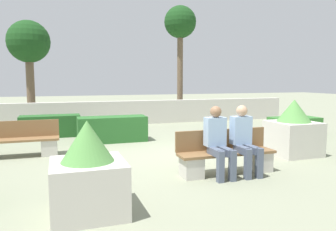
{
  "coord_description": "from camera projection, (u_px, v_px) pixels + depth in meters",
  "views": [
    {
      "loc": [
        -2.43,
        -7.27,
        1.81
      ],
      "look_at": [
        0.18,
        0.5,
        0.9
      ],
      "focal_mm": 35.0,
      "sensor_mm": 36.0,
      "label": 1
    }
  ],
  "objects": [
    {
      "name": "planter_corner_left",
      "position": [
        293.0,
        130.0,
        7.85
      ],
      "size": [
        1.03,
        1.03,
        1.33
      ],
      "color": "beige",
      "rests_on": "ground_plane"
    },
    {
      "name": "ground_plane",
      "position": [
        168.0,
        155.0,
        7.82
      ],
      "size": [
        60.0,
        60.0,
        0.0
      ],
      "primitive_type": "plane",
      "color": "gray"
    },
    {
      "name": "bench_left_side",
      "position": [
        17.0,
        143.0,
        7.63
      ],
      "size": [
        1.9,
        0.48,
        0.83
      ],
      "rotation": [
        0.0,
        0.0,
        0.05
      ],
      "color": "brown",
      "rests_on": "ground_plane"
    },
    {
      "name": "tree_center_left",
      "position": [
        180.0,
        26.0,
        15.05
      ],
      "size": [
        1.47,
        1.47,
        5.17
      ],
      "color": "brown",
      "rests_on": "ground_plane"
    },
    {
      "name": "hedge_block_far_left",
      "position": [
        112.0,
        129.0,
        9.51
      ],
      "size": [
        1.96,
        0.71,
        0.73
      ],
      "color": "#286028",
      "rests_on": "ground_plane"
    },
    {
      "name": "tree_leftmost",
      "position": [
        29.0,
        44.0,
        13.23
      ],
      "size": [
        1.7,
        1.7,
        4.18
      ],
      "color": "brown",
      "rests_on": "ground_plane"
    },
    {
      "name": "bench_front",
      "position": [
        226.0,
        157.0,
        6.31
      ],
      "size": [
        1.93,
        0.49,
        0.83
      ],
      "color": "brown",
      "rests_on": "ground_plane"
    },
    {
      "name": "hedge_block_near_left",
      "position": [
        294.0,
        126.0,
        10.68
      ],
      "size": [
        1.54,
        0.85,
        0.58
      ],
      "color": "#33702D",
      "rests_on": "ground_plane"
    },
    {
      "name": "perimeter_wall",
      "position": [
        123.0,
        113.0,
        13.09
      ],
      "size": [
        14.64,
        0.3,
        0.95
      ],
      "color": "beige",
      "rests_on": "ground_plane"
    },
    {
      "name": "planter_corner_right",
      "position": [
        88.0,
        174.0,
        4.38
      ],
      "size": [
        0.97,
        0.97,
        1.27
      ],
      "color": "beige",
      "rests_on": "ground_plane"
    },
    {
      "name": "person_seated_man",
      "position": [
        218.0,
        138.0,
        6.05
      ],
      "size": [
        0.38,
        0.64,
        1.31
      ],
      "color": "#515B70",
      "rests_on": "ground_plane"
    },
    {
      "name": "person_seated_woman",
      "position": [
        244.0,
        137.0,
        6.23
      ],
      "size": [
        0.38,
        0.64,
        1.32
      ],
      "color": "#515B70",
      "rests_on": "ground_plane"
    },
    {
      "name": "hedge_block_far_right",
      "position": [
        50.0,
        126.0,
        10.32
      ],
      "size": [
        1.81,
        0.69,
        0.68
      ],
      "color": "#235623",
      "rests_on": "ground_plane"
    }
  ]
}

